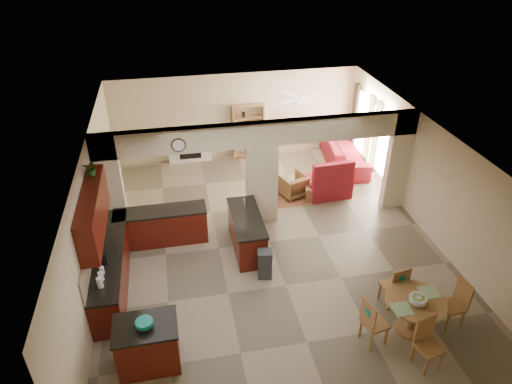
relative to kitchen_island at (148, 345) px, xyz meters
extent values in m
plane|color=#86755C|center=(2.92, 3.09, -0.48)|extent=(10.00, 10.00, 0.00)
plane|color=white|center=(2.92, 3.09, 2.32)|extent=(10.00, 10.00, 0.00)
plane|color=beige|center=(2.92, 8.09, 0.92)|extent=(8.00, 0.00, 8.00)
plane|color=beige|center=(2.92, -1.91, 0.92)|extent=(8.00, 0.00, 8.00)
plane|color=beige|center=(-1.08, 3.09, 0.92)|extent=(0.00, 10.00, 10.00)
plane|color=beige|center=(6.92, 3.09, 0.92)|extent=(0.00, 10.00, 10.00)
cube|color=beige|center=(-0.78, 4.09, 0.92)|extent=(0.60, 0.25, 2.80)
cube|color=beige|center=(2.92, 4.09, 0.62)|extent=(0.80, 0.25, 2.20)
cube|color=beige|center=(6.62, 4.09, 0.92)|extent=(0.60, 0.25, 2.80)
cube|color=beige|center=(2.92, 4.09, 2.02)|extent=(8.00, 0.25, 0.60)
cube|color=#3E0C07|center=(-0.78, 2.29, -0.05)|extent=(0.60, 3.20, 0.86)
cube|color=black|center=(-0.78, 2.29, 0.40)|extent=(0.62, 3.22, 0.05)
cube|color=tan|center=(-1.06, 2.29, 0.72)|extent=(0.02, 3.20, 0.55)
cube|color=#3E0C07|center=(0.32, 3.66, -0.05)|extent=(2.20, 0.60, 0.86)
cube|color=black|center=(0.32, 3.66, 0.40)|extent=(2.22, 0.62, 0.05)
cube|color=#3E0C07|center=(-0.90, 2.29, 1.44)|extent=(0.35, 2.40, 0.90)
cube|color=#3E0C07|center=(2.32, 2.99, -0.05)|extent=(0.65, 1.80, 0.86)
cube|color=black|center=(2.32, 2.99, 0.40)|extent=(0.70, 1.85, 0.05)
cube|color=silver|center=(2.32, 2.14, -0.06)|extent=(0.58, 0.04, 0.70)
cylinder|color=#442D16|center=(0.92, 3.94, 1.97)|extent=(0.34, 0.03, 0.34)
cube|color=#996237|center=(4.12, 5.19, -0.48)|extent=(1.60, 1.30, 0.01)
cube|color=silver|center=(1.32, 7.93, 0.07)|extent=(1.40, 0.28, 1.10)
cube|color=black|center=(1.32, 7.79, 0.02)|extent=(0.70, 0.04, 0.70)
cube|color=silver|center=(1.32, 7.91, 0.67)|extent=(1.60, 0.35, 0.10)
cube|color=brown|center=(3.27, 7.91, 0.42)|extent=(1.00, 0.32, 1.80)
cube|color=white|center=(6.89, 5.39, 0.72)|extent=(0.02, 0.90, 1.90)
cube|color=white|center=(6.89, 7.09, 0.72)|extent=(0.02, 0.90, 1.90)
cube|color=white|center=(6.89, 6.24, 0.57)|extent=(0.02, 0.70, 2.10)
cube|color=#3C1B18|center=(6.85, 4.79, 0.72)|extent=(0.10, 0.28, 2.30)
cube|color=#3C1B18|center=(6.85, 5.99, 0.72)|extent=(0.10, 0.28, 2.30)
cube|color=#3C1B18|center=(6.85, 6.49, 0.72)|extent=(0.10, 0.28, 2.30)
cube|color=#3C1B18|center=(6.85, 7.69, 0.72)|extent=(0.10, 0.28, 2.30)
cylinder|color=white|center=(4.42, 6.09, 2.08)|extent=(1.00, 1.00, 0.10)
cube|color=#3E0C07|center=(0.00, 0.00, -0.03)|extent=(1.07, 0.75, 0.91)
cube|color=black|center=(0.00, 0.00, 0.45)|extent=(1.12, 0.80, 0.05)
cylinder|color=#138878|center=(0.01, -0.03, 0.55)|extent=(0.30, 0.30, 0.14)
cube|color=#2C2C2E|center=(2.52, 1.88, -0.16)|extent=(0.35, 0.31, 0.65)
cylinder|color=brown|center=(4.98, -0.19, 0.27)|extent=(1.14, 1.14, 0.04)
cylinder|color=brown|center=(4.98, -0.19, -0.09)|extent=(0.17, 0.17, 0.74)
cylinder|color=brown|center=(4.98, -0.19, -0.45)|extent=(0.58, 0.58, 0.06)
cylinder|color=#76A723|center=(4.96, -0.27, 0.38)|extent=(0.33, 0.33, 0.17)
imported|color=maroon|center=(6.22, 6.79, -0.07)|extent=(2.95, 1.49, 0.82)
cube|color=maroon|center=(5.06, 5.05, -0.24)|extent=(1.25, 1.05, 0.48)
imported|color=maroon|center=(4.06, 5.15, -0.16)|extent=(0.90, 0.91, 0.65)
cube|color=maroon|center=(4.63, 4.87, -0.28)|extent=(0.65, 0.65, 0.40)
imported|color=#1D5316|center=(-0.90, 3.01, 2.05)|extent=(0.36, 0.34, 0.33)
cube|color=brown|center=(4.93, 0.57, -0.03)|extent=(0.48, 0.48, 0.05)
cube|color=brown|center=(5.07, 0.77, -0.26)|extent=(0.04, 0.04, 0.44)
cube|color=brown|center=(4.74, 0.71, -0.26)|extent=(0.04, 0.04, 0.44)
cube|color=brown|center=(5.13, 0.43, -0.26)|extent=(0.04, 0.04, 0.44)
cube|color=brown|center=(4.79, 0.38, -0.26)|extent=(0.04, 0.04, 0.44)
cube|color=brown|center=(4.96, 0.39, 0.27)|extent=(0.42, 0.11, 0.55)
cube|color=#138878|center=(4.97, 0.36, 0.34)|extent=(0.14, 0.03, 0.14)
cube|color=brown|center=(5.81, -0.18, -0.03)|extent=(0.46, 0.46, 0.05)
cube|color=brown|center=(5.63, -0.03, -0.26)|extent=(0.04, 0.04, 0.44)
cube|color=brown|center=(5.66, -0.37, -0.26)|extent=(0.04, 0.04, 0.44)
cube|color=brown|center=(5.96, 0.01, -0.26)|extent=(0.04, 0.04, 0.44)
cube|color=brown|center=(6.00, -0.33, -0.26)|extent=(0.04, 0.04, 0.44)
cube|color=brown|center=(6.00, -0.16, 0.27)|extent=(0.08, 0.42, 0.55)
cube|color=#138878|center=(6.03, -0.16, 0.34)|extent=(0.02, 0.14, 0.14)
cube|color=brown|center=(4.86, -1.01, -0.03)|extent=(0.50, 0.50, 0.05)
cube|color=brown|center=(4.73, -1.21, -0.26)|extent=(0.04, 0.04, 0.44)
cube|color=brown|center=(5.07, -1.13, -0.26)|extent=(0.04, 0.04, 0.44)
cube|color=brown|center=(4.66, -0.88, -0.26)|extent=(0.04, 0.04, 0.44)
cube|color=brown|center=(4.99, -0.80, -0.26)|extent=(0.04, 0.04, 0.44)
cube|color=brown|center=(4.82, -0.82, 0.27)|extent=(0.42, 0.13, 0.55)
cube|color=#138878|center=(4.82, -0.80, 0.34)|extent=(0.14, 0.04, 0.14)
cube|color=brown|center=(4.15, -0.30, -0.03)|extent=(0.49, 0.49, 0.05)
cube|color=brown|center=(4.35, -0.43, -0.26)|extent=(0.04, 0.04, 0.44)
cube|color=brown|center=(4.29, -0.10, -0.26)|extent=(0.04, 0.04, 0.44)
cube|color=brown|center=(4.02, -0.50, -0.26)|extent=(0.04, 0.04, 0.44)
cube|color=brown|center=(3.95, -0.17, -0.26)|extent=(0.04, 0.04, 0.44)
cube|color=brown|center=(3.97, -0.34, 0.27)|extent=(0.12, 0.42, 0.55)
cube|color=#138878|center=(3.94, -0.34, 0.34)|extent=(0.04, 0.14, 0.14)
camera|label=1|loc=(0.80, -5.75, 6.47)|focal=32.00mm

